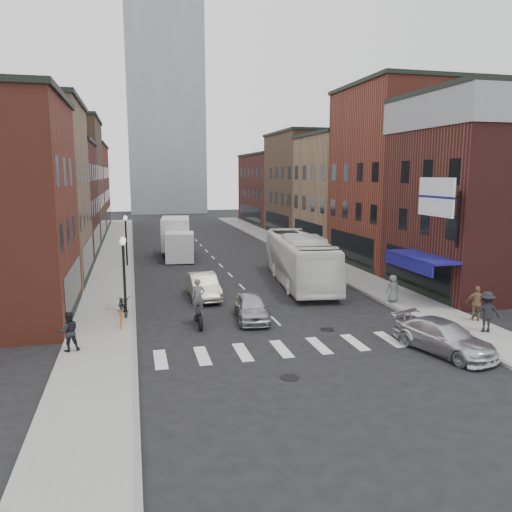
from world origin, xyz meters
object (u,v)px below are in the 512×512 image
at_px(curb_car, 444,337).
at_px(parked_bicycle, 123,305).
at_px(sedan_left_near, 252,307).
at_px(motorcycle_rider, 198,304).
at_px(ped_right_b, 477,303).
at_px(ped_right_c, 393,288).
at_px(box_truck, 177,238).
at_px(billboard_sign, 437,198).
at_px(transit_bus, 299,259).
at_px(streetlamp_far, 126,231).
at_px(ped_right_a, 487,312).
at_px(streetlamp_near, 124,261).
at_px(sedan_left_far, 203,286).
at_px(ped_left_solo, 69,331).
at_px(bike_rack, 121,319).

height_order(curb_car, parked_bicycle, curb_car).
bearing_deg(sedan_left_near, motorcycle_rider, -165.24).
relative_size(ped_right_b, ped_right_c, 1.12).
relative_size(box_truck, parked_bicycle, 4.13).
xyz_separation_m(parked_bicycle, ped_right_c, (14.90, -1.09, 0.26)).
xyz_separation_m(billboard_sign, ped_right_b, (1.01, -2.33, -5.10)).
bearing_deg(transit_bus, streetlamp_far, 148.82).
xyz_separation_m(transit_bus, ped_right_a, (4.84, -12.51, -0.58)).
distance_m(streetlamp_near, sedan_left_far, 5.61).
xyz_separation_m(box_truck, ped_right_a, (11.94, -25.30, -0.60)).
height_order(sedan_left_far, ped_right_c, ped_right_c).
distance_m(motorcycle_rider, sedan_left_far, 5.59).
bearing_deg(curb_car, ped_right_a, 9.36).
height_order(box_truck, ped_right_a, box_truck).
xyz_separation_m(streetlamp_near, ped_right_b, (17.00, -5.83, -1.88)).
distance_m(transit_bus, ped_right_a, 13.43).
bearing_deg(streetlamp_far, ped_right_a, -52.87).
bearing_deg(sedan_left_near, ped_right_a, -19.41).
bearing_deg(billboard_sign, ped_right_c, 120.53).
xyz_separation_m(ped_left_solo, ped_right_c, (17.00, 4.00, -0.05)).
bearing_deg(curb_car, ped_left_solo, 150.45).
distance_m(sedan_left_near, parked_bicycle, 6.70).
distance_m(transit_bus, sedan_left_far, 7.41).
xyz_separation_m(streetlamp_near, ped_right_a, (16.25, -7.46, -1.81)).
distance_m(sedan_left_near, ped_right_c, 8.61).
height_order(sedan_left_near, parked_bicycle, sedan_left_near).
height_order(sedan_left_near, ped_right_c, ped_right_c).
bearing_deg(bike_rack, sedan_left_near, 1.42).
bearing_deg(streetlamp_far, sedan_left_near, -69.29).
relative_size(streetlamp_near, sedan_left_far, 0.92).
bearing_deg(bike_rack, streetlamp_near, 85.76).
height_order(streetlamp_far, ped_left_solo, streetlamp_far).
bearing_deg(curb_car, motorcycle_rider, 130.75).
relative_size(parked_bicycle, ped_left_solo, 1.18).
bearing_deg(streetlamp_near, streetlamp_far, 90.00).
xyz_separation_m(streetlamp_near, sedan_left_near, (6.25, -2.54, -2.25)).
bearing_deg(billboard_sign, ped_left_solo, -173.74).
relative_size(transit_bus, sedan_left_near, 3.09).
relative_size(sedan_left_near, ped_right_b, 2.22).
height_order(billboard_sign, bike_rack, billboard_sign).
height_order(bike_rack, ped_left_solo, ped_left_solo).
xyz_separation_m(sedan_left_near, curb_car, (6.69, -6.51, -0.00)).
xyz_separation_m(parked_bicycle, ped_left_solo, (-2.10, -5.09, 0.32)).
bearing_deg(ped_left_solo, bike_rack, -139.22).
bearing_deg(transit_bus, sedan_left_near, -117.26).
bearing_deg(ped_right_b, ped_right_c, -30.67).
xyz_separation_m(sedan_left_near, parked_bicycle, (-6.35, 2.14, 0.00)).
distance_m(bike_rack, box_truck, 21.05).
bearing_deg(box_truck, ped_right_b, -55.83).
bearing_deg(parked_bicycle, box_truck, 64.93).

